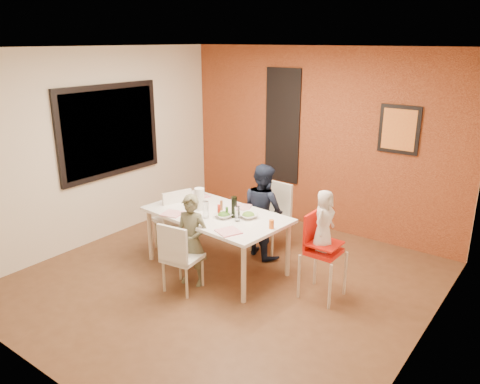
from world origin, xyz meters
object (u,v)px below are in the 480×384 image
Objects in this scene: chair_near at (179,254)px; child_far at (263,210)px; wine_bottle at (234,207)px; high_chair at (320,247)px; chair_left at (174,217)px; paper_towel_roll at (199,199)px; child_near at (192,241)px; dining_table at (216,218)px; chair_far at (273,213)px; toddler at (324,220)px.

child_far reaches higher than chair_near.
child_far is 0.69m from wine_bottle.
wine_bottle reaches higher than high_chair.
paper_towel_roll is at bearing 102.68° from chair_left.
chair_near is 0.25m from child_near.
child_far is at bearing 90.94° from wine_bottle.
dining_table is 0.72m from child_far.
child_near is (0.03, -0.49, -0.12)m from dining_table.
chair_far is at bearing 61.72° from paper_towel_roll.
child_far is at bearing 64.28° from toddler.
child_near is at bearing -59.17° from paper_towel_roll.
chair_near is at bearing 122.25° from toddler.
chair_near is 0.86× the size of high_chair.
high_chair is 0.78× the size of child_far.
paper_towel_roll is (-1.63, -0.19, -0.04)m from toddler.
child_far is 4.50× the size of paper_towel_roll.
high_chair is at bearing 11.09° from child_near.
high_chair is at bearing 6.83° from dining_table.
chair_far reaches higher than chair_near.
high_chair reaches higher than chair_near.
child_far is at bearing 63.97° from child_near.
paper_towel_roll is (-0.51, -0.05, 0.01)m from wine_bottle.
wine_bottle is (0.26, 0.02, 0.20)m from dining_table.
wine_bottle is (1.02, -0.01, 0.37)m from chair_left.
chair_far is 1.33m from high_chair.
high_chair is 1.14m from wine_bottle.
paper_towel_roll is (-0.51, -0.94, 0.36)m from chair_far.
wine_bottle is 0.51m from paper_towel_roll.
chair_near is 0.88m from wine_bottle.
chair_near is 1.10m from chair_left.
chair_far is 0.27m from child_far.
high_chair is (2.11, 0.13, 0.09)m from chair_left.
chair_left is 1.20m from child_far.
paper_towel_roll reaches higher than dining_table.
dining_table is 0.76m from chair_near.
toddler is 1.64m from paper_towel_roll.
child_far reaches higher than dining_table.
chair_left is 2.12m from high_chair.
toddler reaches higher than wine_bottle.
wine_bottle is at bearing 4.73° from dining_table.
high_chair is at bearing 112.36° from chair_left.
dining_table is 1.97× the size of chair_far.
dining_table is 7.06× the size of wine_bottle.
child_far is 4.83× the size of wine_bottle.
wine_bottle is (0.22, 0.75, 0.40)m from chair_near.
child_far is at bearing -106.17° from chair_near.
toddler is at bearing -30.55° from chair_far.
chair_far reaches higher than dining_table.
wine_bottle reaches higher than dining_table.
toddler is (1.12, -0.75, 0.40)m from chair_far.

